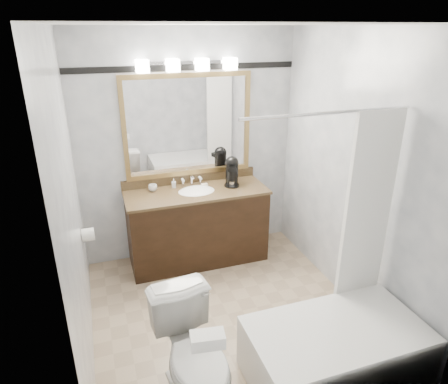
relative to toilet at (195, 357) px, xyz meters
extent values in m
cube|color=tan|center=(0.52, 0.79, -0.40)|extent=(2.40, 2.60, 0.01)
cube|color=white|center=(0.52, 0.79, 2.11)|extent=(2.40, 2.60, 0.01)
cube|color=silver|center=(0.52, 2.10, 0.85)|extent=(2.40, 0.01, 2.50)
cube|color=silver|center=(0.52, -0.51, 0.85)|extent=(2.40, 0.01, 2.50)
cube|color=silver|center=(-0.69, 0.79, 0.85)|extent=(0.01, 2.60, 2.50)
cube|color=silver|center=(1.72, 0.79, 0.85)|extent=(0.01, 2.60, 2.50)
cube|color=black|center=(0.52, 1.81, 0.01)|extent=(1.50, 0.55, 0.82)
cube|color=brown|center=(0.52, 1.81, 0.44)|extent=(1.53, 0.58, 0.03)
cube|color=brown|center=(0.52, 2.08, 0.50)|extent=(1.53, 0.03, 0.10)
ellipsoid|color=white|center=(0.52, 1.81, 0.42)|extent=(0.44, 0.34, 0.14)
cube|color=#A17F48|center=(0.52, 2.07, 1.63)|extent=(1.40, 0.04, 0.05)
cube|color=#A17F48|center=(0.52, 2.07, 0.58)|extent=(1.40, 0.04, 0.05)
cube|color=#A17F48|center=(-0.16, 2.07, 1.10)|extent=(0.05, 0.04, 1.00)
cube|color=#A17F48|center=(1.19, 2.07, 1.10)|extent=(0.05, 0.04, 1.00)
cube|color=white|center=(0.52, 2.08, 1.10)|extent=(1.30, 0.01, 1.00)
cube|color=silver|center=(0.52, 2.06, 1.75)|extent=(0.90, 0.05, 0.03)
cube|color=white|center=(0.07, 2.01, 1.73)|extent=(0.12, 0.12, 0.12)
cube|color=white|center=(0.37, 2.01, 1.73)|extent=(0.12, 0.12, 0.12)
cube|color=white|center=(0.67, 2.01, 1.73)|extent=(0.12, 0.12, 0.12)
cube|color=white|center=(0.97, 2.01, 1.73)|extent=(0.12, 0.12, 0.12)
cube|color=black|center=(0.52, 2.09, 1.70)|extent=(2.40, 0.01, 0.06)
cube|color=white|center=(1.05, -0.13, -0.17)|extent=(1.30, 0.72, 0.45)
cylinder|color=silver|center=(1.05, 0.25, 1.55)|extent=(1.30, 0.02, 0.02)
cube|color=white|center=(1.47, 0.24, 0.78)|extent=(0.40, 0.04, 1.55)
cylinder|color=white|center=(-0.62, 1.46, 0.30)|extent=(0.11, 0.12, 0.12)
imported|color=white|center=(0.00, 0.00, 0.00)|extent=(0.53, 0.82, 0.79)
cube|color=white|center=(0.00, -0.33, 0.44)|extent=(0.21, 0.14, 0.08)
cylinder|color=black|center=(0.92, 1.82, 0.46)|extent=(0.17, 0.17, 0.02)
cylinder|color=black|center=(0.94, 1.87, 0.58)|extent=(0.14, 0.14, 0.24)
sphere|color=black|center=(0.94, 1.87, 0.71)|extent=(0.15, 0.15, 0.15)
cube|color=black|center=(0.92, 1.80, 0.66)|extent=(0.12, 0.12, 0.05)
cylinder|color=silver|center=(0.92, 1.80, 0.49)|extent=(0.06, 0.06, 0.06)
imported|color=white|center=(0.07, 1.96, 0.49)|extent=(0.11, 0.11, 0.07)
imported|color=white|center=(0.31, 1.98, 0.50)|extent=(0.05, 0.05, 0.10)
cube|color=beige|center=(0.64, 1.93, 0.47)|extent=(0.07, 0.05, 0.02)
camera|label=1|loc=(-0.49, -2.04, 2.09)|focal=32.00mm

